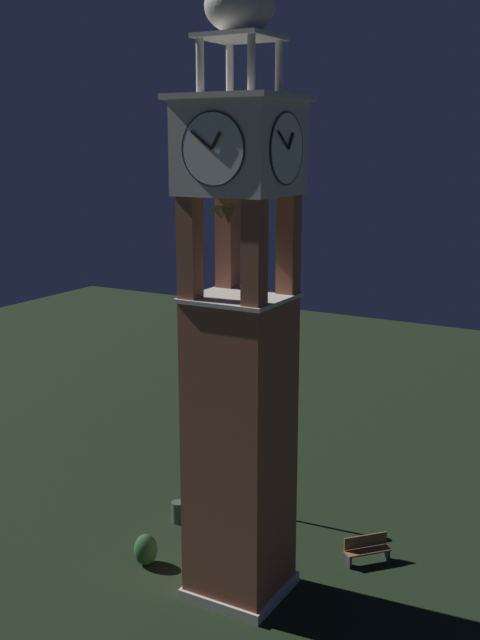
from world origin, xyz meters
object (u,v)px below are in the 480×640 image
at_px(clock_tower, 240,354).
at_px(trash_bin, 178,512).
at_px(park_bench, 367,549).
at_px(lamp_post, 278,451).

xyz_separation_m(clock_tower, trash_bin, (4.35, -2.89, -7.48)).
bearing_deg(park_bench, lamp_post, -18.96).
relative_size(clock_tower, lamp_post, 4.78).
relative_size(park_bench, lamp_post, 0.38).
bearing_deg(park_bench, clock_tower, 51.57).
bearing_deg(trash_bin, clock_tower, 146.37).
height_order(park_bench, trash_bin, park_bench).
height_order(clock_tower, trash_bin, clock_tower).
xyz_separation_m(lamp_post, trash_bin, (3.11, 2.20, -2.31)).
bearing_deg(clock_tower, lamp_post, -76.33).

